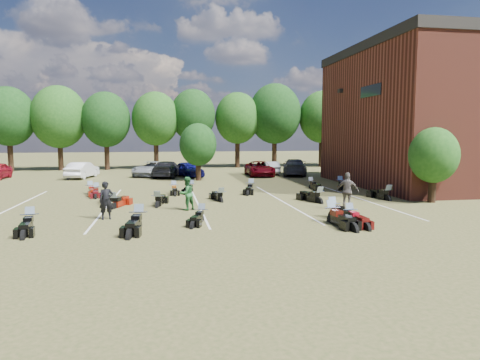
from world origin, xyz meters
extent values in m
plane|color=brown|center=(0.00, 0.00, 0.00)|extent=(160.00, 160.00, 0.00)
imported|color=silver|center=(-12.28, 19.29, 0.73)|extent=(2.48, 4.67, 1.46)
imported|color=gray|center=(-6.17, 20.34, 0.70)|extent=(4.01, 5.55, 1.40)
imported|color=black|center=(-4.61, 18.85, 0.75)|extent=(3.25, 5.53, 1.50)
imported|color=#0B0C4E|center=(-2.67, 18.96, 0.71)|extent=(3.17, 4.51, 1.42)
imported|color=beige|center=(5.59, 20.14, 0.64)|extent=(1.66, 3.99, 1.28)
imported|color=#55040C|center=(4.11, 18.58, 0.71)|extent=(2.52, 5.15, 1.41)
imported|color=#37383C|center=(7.64, 18.71, 0.80)|extent=(3.66, 5.90, 1.60)
imported|color=black|center=(-7.54, -0.94, 0.89)|extent=(0.73, 0.57, 1.77)
imported|color=#24612C|center=(-3.72, 0.87, 0.88)|extent=(1.08, 1.02, 1.75)
imported|color=#534B47|center=(4.64, -0.40, 0.98)|extent=(1.24, 0.94, 1.97)
cube|color=black|center=(9.35, 12.00, 7.50)|extent=(0.30, 0.40, 0.30)
cube|color=black|center=(9.47, 7.00, 7.00)|extent=(0.06, 3.00, 0.80)
cylinder|color=black|center=(-21.00, 29.00, 2.04)|extent=(0.58, 0.58, 4.08)
ellipsoid|color=#1E4C19|center=(-21.00, 29.00, 6.33)|extent=(6.00, 6.00, 6.90)
cylinder|color=black|center=(-16.00, 29.00, 2.04)|extent=(0.58, 0.58, 4.08)
ellipsoid|color=#1E4C19|center=(-16.00, 29.00, 6.33)|extent=(6.00, 6.00, 6.90)
cylinder|color=black|center=(-11.00, 29.00, 2.04)|extent=(0.57, 0.58, 4.08)
ellipsoid|color=#1E4C19|center=(-11.00, 29.00, 6.33)|extent=(6.00, 6.00, 6.90)
cylinder|color=black|center=(-6.00, 29.00, 2.04)|extent=(0.57, 0.58, 4.08)
ellipsoid|color=#1E4C19|center=(-6.00, 29.00, 6.33)|extent=(6.00, 6.00, 6.90)
cylinder|color=black|center=(-1.00, 29.00, 2.04)|extent=(0.58, 0.58, 4.08)
ellipsoid|color=#1E4C19|center=(-1.00, 29.00, 6.33)|extent=(6.00, 6.00, 6.90)
cylinder|color=black|center=(4.00, 29.00, 2.04)|extent=(0.57, 0.58, 4.08)
ellipsoid|color=#1E4C19|center=(4.00, 29.00, 6.33)|extent=(6.00, 6.00, 6.90)
cylinder|color=black|center=(9.00, 29.00, 2.04)|extent=(0.57, 0.58, 4.08)
ellipsoid|color=#1E4C19|center=(9.00, 29.00, 6.33)|extent=(6.00, 6.00, 6.90)
cylinder|color=black|center=(14.00, 29.00, 2.04)|extent=(0.57, 0.58, 4.08)
ellipsoid|color=#1E4C19|center=(14.00, 29.00, 6.33)|extent=(6.00, 6.00, 6.90)
cylinder|color=black|center=(19.00, 29.00, 2.04)|extent=(0.58, 0.58, 4.08)
ellipsoid|color=#1E4C19|center=(19.00, 29.00, 6.33)|extent=(6.00, 6.00, 6.90)
cylinder|color=black|center=(24.00, 29.00, 2.04)|extent=(0.58, 0.58, 4.08)
ellipsoid|color=#1E4C19|center=(24.00, 29.00, 6.33)|extent=(6.00, 6.00, 6.90)
cylinder|color=black|center=(10.50, 1.00, 0.85)|extent=(0.24, 0.24, 1.71)
sphere|color=#1E4C19|center=(10.50, 1.00, 2.76)|extent=(2.80, 2.80, 2.80)
cylinder|color=black|center=(-2.00, 15.50, 0.95)|extent=(0.24, 0.24, 1.90)
sphere|color=#1E4C19|center=(-2.00, 15.50, 3.10)|extent=(3.20, 3.20, 3.20)
cube|color=silver|center=(-13.00, 3.00, 0.01)|extent=(0.10, 14.00, 0.01)
cube|color=silver|center=(-8.00, 3.00, 0.01)|extent=(0.10, 14.00, 0.01)
cube|color=silver|center=(-3.00, 3.00, 0.01)|extent=(0.10, 14.00, 0.01)
cube|color=silver|center=(2.00, 3.00, 0.01)|extent=(0.10, 14.00, 0.01)
cube|color=silver|center=(7.00, 3.00, 0.01)|extent=(0.10, 14.00, 0.01)
camera|label=1|loc=(-4.79, -21.40, 3.92)|focal=32.00mm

